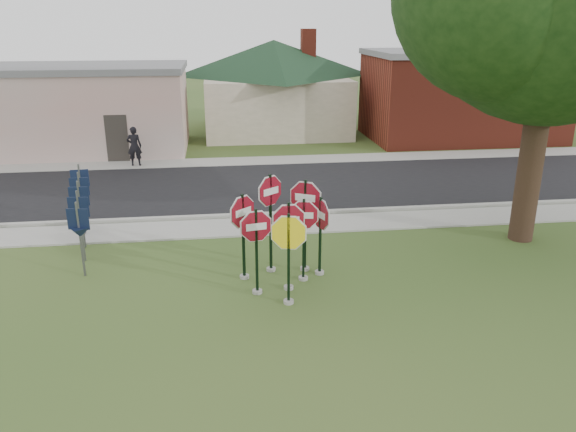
{
  "coord_description": "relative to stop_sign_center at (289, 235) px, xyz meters",
  "views": [
    {
      "loc": [
        -1.49,
        -11.25,
        6.24
      ],
      "look_at": [
        0.23,
        2.0,
        1.57
      ],
      "focal_mm": 35.0,
      "sensor_mm": 36.0,
      "label": 1
    }
  ],
  "objects": [
    {
      "name": "stop_sign_far_left",
      "position": [
        -1.04,
        0.76,
        0.02
      ],
      "size": [
        0.85,
        0.78,
        2.36
      ],
      "color": "gray",
      "rests_on": "ground"
    },
    {
      "name": "stop_sign_center",
      "position": [
        0.0,
        0.0,
        0.0
      ],
      "size": [
        1.09,
        0.24,
        2.34
      ],
      "color": "gray",
      "rests_on": "ground"
    },
    {
      "name": "road",
      "position": [
        -0.12,
        8.93,
        -1.41
      ],
      "size": [
        60.0,
        7.0,
        0.04
      ],
      "primitive_type": "cube",
      "color": "black",
      "rests_on": "ground"
    },
    {
      "name": "building_brick",
      "position": [
        11.88,
        17.43,
        0.97
      ],
      "size": [
        10.2,
        6.2,
        4.75
      ],
      "color": "maroon",
      "rests_on": "ground"
    },
    {
      "name": "stop_sign_back_left",
      "position": [
        -0.32,
        1.12,
        0.29
      ],
      "size": [
        0.87,
        0.69,
        2.74
      ],
      "color": "gray",
      "rests_on": "ground"
    },
    {
      "name": "bg_tree_right",
      "position": [
        21.88,
        24.93,
        4.15
      ],
      "size": [
        5.6,
        5.6,
        8.4
      ],
      "color": "black",
      "rests_on": "ground"
    },
    {
      "name": "stop_sign_left",
      "position": [
        -0.78,
        -0.12,
        -0.07
      ],
      "size": [
        1.04,
        0.24,
        2.25
      ],
      "color": "gray",
      "rests_on": "ground"
    },
    {
      "name": "sidewalk_near",
      "position": [
        -0.12,
        4.43,
        -1.4
      ],
      "size": [
        60.0,
        1.6,
        0.06
      ],
      "primitive_type": "cube",
      "color": "#97968E",
      "rests_on": "ground"
    },
    {
      "name": "building_stucco",
      "position": [
        -9.12,
        16.93,
        0.72
      ],
      "size": [
        12.2,
        6.2,
        4.2
      ],
      "color": "beige",
      "rests_on": "ground"
    },
    {
      "name": "building_house",
      "position": [
        1.88,
        20.93,
        2.21
      ],
      "size": [
        11.6,
        11.6,
        6.2
      ],
      "color": "beige",
      "rests_on": "ground"
    },
    {
      "name": "pedestrian",
      "position": [
        -5.25,
        13.01,
        -0.49
      ],
      "size": [
        0.65,
        0.44,
        1.76
      ],
      "primitive_type": "imported",
      "rotation": [
        0.0,
        0.0,
        3.17
      ],
      "color": "black",
      "rests_on": "sidewalk_far"
    },
    {
      "name": "ground",
      "position": [
        -0.12,
        -1.07,
        -1.43
      ],
      "size": [
        120.0,
        120.0,
        0.0
      ],
      "primitive_type": "plane",
      "color": "#33531F",
      "rests_on": "ground"
    },
    {
      "name": "route_sign_row",
      "position": [
        -5.52,
        3.43,
        -0.21
      ],
      "size": [
        1.43,
        4.63,
        2.0
      ],
      "color": "#59595E",
      "rests_on": "ground"
    },
    {
      "name": "stop_sign_yellow",
      "position": [
        -0.1,
        -0.73,
        -0.02
      ],
      "size": [
        1.11,
        0.26,
        2.32
      ],
      "color": "gray",
      "rests_on": "ground"
    },
    {
      "name": "curb",
      "position": [
        -0.12,
        5.43,
        -1.36
      ],
      "size": [
        60.0,
        0.2,
        0.14
      ],
      "primitive_type": "cube",
      "color": "#97968E",
      "rests_on": "ground"
    },
    {
      "name": "stop_sign_back_right",
      "position": [
        0.57,
        1.05,
        0.19
      ],
      "size": [
        1.03,
        0.55,
        2.59
      ],
      "color": "gray",
      "rests_on": "ground"
    },
    {
      "name": "sidewalk_far",
      "position": [
        -0.12,
        13.23,
        -1.4
      ],
      "size": [
        60.0,
        1.6,
        0.06
      ],
      "primitive_type": "cube",
      "color": "#97968E",
      "rests_on": "ground"
    },
    {
      "name": "stop_sign_far_right",
      "position": [
        0.91,
        0.76,
        -0.11
      ],
      "size": [
        0.38,
        1.05,
        2.2
      ],
      "color": "gray",
      "rests_on": "ground"
    },
    {
      "name": "stop_sign_right",
      "position": [
        0.44,
        0.48,
        -0.08
      ],
      "size": [
        1.0,
        0.24,
        2.25
      ],
      "color": "gray",
      "rests_on": "ground"
    }
  ]
}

